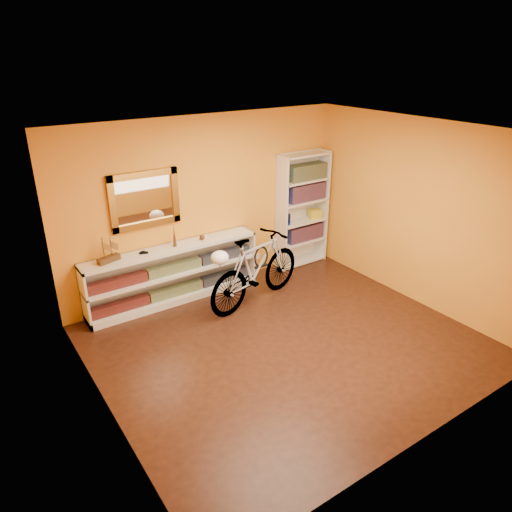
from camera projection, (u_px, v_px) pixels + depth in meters
floor at (287, 343)px, 6.02m from camera, size 4.50×4.00×0.01m
ceiling at (294, 133)px, 4.97m from camera, size 4.50×4.00×0.01m
back_wall at (206, 205)px, 7.01m from camera, size 4.50×0.01×2.60m
left_wall at (95, 302)px, 4.34m from camera, size 0.01×4.00×2.60m
right_wall at (417, 213)px, 6.65m from camera, size 0.01×4.00×2.60m
gilt_mirror at (145, 200)px, 6.39m from camera, size 0.98×0.06×0.78m
wall_socket at (257, 257)px, 7.88m from camera, size 0.09×0.02×0.09m
console_unit at (174, 274)px, 6.88m from camera, size 2.60×0.35×0.85m
cd_row_lower at (176, 290)px, 6.96m from camera, size 2.50×0.13×0.14m
cd_row_upper at (174, 268)px, 6.82m from camera, size 2.50×0.13×0.14m
model_ship at (107, 249)px, 6.17m from camera, size 0.33×0.20×0.37m
toy_car at (144, 254)px, 6.49m from camera, size 0.00×0.00×0.00m
bronze_ornament at (174, 236)px, 6.66m from camera, size 0.05×0.05×0.31m
decorative_orb at (202, 237)px, 6.93m from camera, size 0.08×0.08×0.08m
bookcase at (302, 210)px, 7.91m from camera, size 0.90×0.30×1.90m
book_row_a at (304, 232)px, 8.10m from camera, size 0.70×0.22×0.26m
book_row_b at (306, 192)px, 7.81m from camera, size 0.70×0.22×0.28m
book_row_c at (306, 172)px, 7.68m from camera, size 0.70×0.22×0.25m
travel_mug at (288, 219)px, 7.77m from camera, size 0.08×0.08×0.18m
red_tin at (293, 175)px, 7.58m from camera, size 0.17×0.17×0.19m
yellow_bag at (315, 214)px, 8.05m from camera, size 0.23×0.19×0.16m
bicycle at (256, 269)px, 6.79m from camera, size 0.84×1.86×1.06m
helmet at (220, 258)px, 6.17m from camera, size 0.24×0.23×0.18m
u_lock at (261, 257)px, 6.79m from camera, size 0.24×0.03×0.24m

